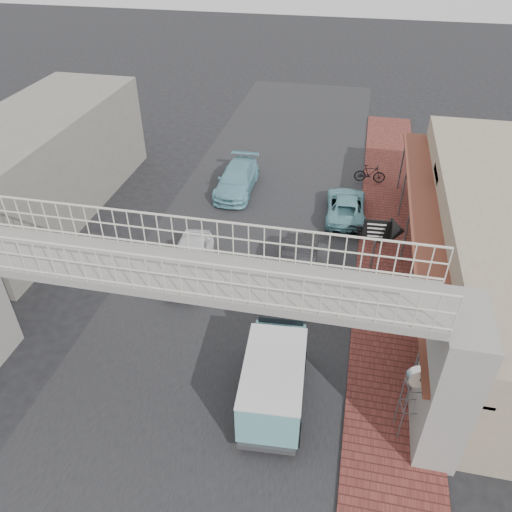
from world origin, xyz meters
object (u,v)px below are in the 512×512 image
at_px(white_hatchback, 190,261).
at_px(angkot_van, 274,376).
at_px(street_clock, 418,380).
at_px(motorcycle_near, 366,231).
at_px(angkot_far, 237,179).
at_px(dark_sedan, 298,266).
at_px(motorcycle_far, 370,174).
at_px(angkot_curb, 346,206).
at_px(arrow_sign, 395,231).

height_order(white_hatchback, angkot_van, angkot_van).
bearing_deg(street_clock, motorcycle_near, 87.10).
height_order(angkot_van, motorcycle_near, angkot_van).
distance_m(angkot_far, angkot_van, 14.54).
relative_size(dark_sedan, motorcycle_near, 2.18).
bearing_deg(angkot_far, motorcycle_near, -27.95).
relative_size(angkot_van, motorcycle_near, 2.23).
xyz_separation_m(white_hatchback, dark_sedan, (4.62, 0.61, -0.02)).
bearing_deg(motorcycle_far, angkot_van, 169.93).
distance_m(angkot_curb, street_clock, 12.95).
height_order(dark_sedan, angkot_van, angkot_van).
bearing_deg(angkot_van, motorcycle_near, 71.39).
xyz_separation_m(angkot_far, arrow_sign, (8.18, -6.36, 1.75)).
xyz_separation_m(motorcycle_far, arrow_sign, (0.99, -8.72, 1.81)).
relative_size(angkot_curb, motorcycle_near, 2.18).
height_order(angkot_far, arrow_sign, arrow_sign).
bearing_deg(angkot_far, white_hatchback, -92.35).
distance_m(angkot_curb, motorcycle_near, 2.43).
distance_m(dark_sedan, arrow_sign, 4.22).
distance_m(motorcycle_near, motorcycle_far, 6.01).
distance_m(motorcycle_far, street_clock, 16.57).
bearing_deg(angkot_van, arrow_sign, 59.96).
distance_m(angkot_van, arrow_sign, 8.33).
xyz_separation_m(white_hatchback, angkot_far, (0.18, 7.81, -0.03)).
xyz_separation_m(angkot_far, street_clock, (8.71, -14.04, 1.75)).
height_order(motorcycle_far, street_clock, street_clock).
height_order(street_clock, arrow_sign, arrow_sign).
bearing_deg(motorcycle_near, street_clock, -161.65).
height_order(angkot_curb, arrow_sign, arrow_sign).
bearing_deg(street_clock, angkot_curb, 90.57).
relative_size(white_hatchback, motorcycle_near, 2.16).
bearing_deg(arrow_sign, white_hatchback, -173.32).
relative_size(dark_sedan, motorcycle_far, 2.40).
height_order(dark_sedan, angkot_far, dark_sedan).
relative_size(motorcycle_near, arrow_sign, 0.67).
bearing_deg(angkot_curb, arrow_sign, 110.20).
distance_m(angkot_van, motorcycle_near, 10.48).
bearing_deg(angkot_van, angkot_curb, 78.84).
xyz_separation_m(street_clock, arrow_sign, (-0.53, 7.68, 0.01)).
height_order(dark_sedan, angkot_curb, dark_sedan).
bearing_deg(motorcycle_far, white_hatchback, 143.18).
bearing_deg(angkot_curb, motorcycle_far, -108.97).
distance_m(motorcycle_near, street_clock, 10.66).
height_order(angkot_far, motorcycle_far, angkot_far).
height_order(angkot_curb, street_clock, street_clock).
height_order(white_hatchback, street_clock, street_clock).
relative_size(white_hatchback, dark_sedan, 0.99).
relative_size(motorcycle_far, arrow_sign, 0.60).
height_order(angkot_far, motorcycle_near, angkot_far).
bearing_deg(motorcycle_far, dark_sedan, 163.04).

